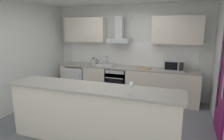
{
  "coord_description": "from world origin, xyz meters",
  "views": [
    {
      "loc": [
        1.5,
        -3.74,
        1.97
      ],
      "look_at": [
        0.03,
        0.35,
        1.05
      ],
      "focal_mm": 32.17,
      "sensor_mm": 36.0,
      "label": 1
    }
  ],
  "objects": [
    {
      "name": "oven",
      "position": [
        -0.23,
        1.51,
        0.46
      ],
      "size": [
        0.6,
        0.62,
        0.8
      ],
      "color": "slate",
      "rests_on": "ground"
    },
    {
      "name": "chopping_board",
      "position": [
        0.51,
        1.49,
        0.91
      ],
      "size": [
        0.39,
        0.3,
        0.02
      ],
      "primitive_type": "cube",
      "rotation": [
        0.0,
        0.0,
        -0.27
      ],
      "color": "tan",
      "rests_on": "counter_back"
    },
    {
      "name": "ground",
      "position": [
        0.0,
        0.0,
        -0.01
      ],
      "size": [
        5.42,
        4.72,
        0.02
      ],
      "primitive_type": "cube",
      "color": "slate"
    },
    {
      "name": "wall_back",
      "position": [
        0.0,
        1.92,
        1.3
      ],
      "size": [
        5.42,
        0.12,
        2.6
      ],
      "primitive_type": "cube",
      "color": "silver",
      "rests_on": "ground"
    },
    {
      "name": "backsplash_tile",
      "position": [
        0.0,
        1.85,
        1.23
      ],
      "size": [
        3.76,
        0.02,
        0.66
      ],
      "primitive_type": "cube",
      "color": "white"
    },
    {
      "name": "counter_back",
      "position": [
        0.0,
        1.54,
        0.45
      ],
      "size": [
        3.89,
        0.6,
        0.9
      ],
      "color": "beige",
      "rests_on": "ground"
    },
    {
      "name": "wine_glass",
      "position": [
        0.8,
        -0.93,
        1.13
      ],
      "size": [
        0.08,
        0.08,
        0.18
      ],
      "color": "silver",
      "rests_on": "counter_island"
    },
    {
      "name": "microwave",
      "position": [
        1.28,
        1.49,
        1.05
      ],
      "size": [
        0.5,
        0.38,
        0.3
      ],
      "color": "#B7BABC",
      "rests_on": "counter_back"
    },
    {
      "name": "upper_cabinets",
      "position": [
        0.0,
        1.69,
        1.91
      ],
      "size": [
        3.84,
        0.32,
        0.7
      ],
      "color": "beige"
    },
    {
      "name": "kettle",
      "position": [
        -0.94,
        1.48,
        1.01
      ],
      "size": [
        0.29,
        0.15,
        0.24
      ],
      "color": "#B7BABC",
      "rests_on": "counter_back"
    },
    {
      "name": "refrigerator",
      "position": [
        -1.48,
        1.51,
        0.43
      ],
      "size": [
        0.58,
        0.6,
        0.85
      ],
      "color": "white",
      "rests_on": "ground"
    },
    {
      "name": "sink",
      "position": [
        -0.59,
        1.52,
        0.93
      ],
      "size": [
        0.5,
        0.4,
        0.26
      ],
      "color": "silver",
      "rests_on": "counter_back"
    },
    {
      "name": "range_hood",
      "position": [
        -0.23,
        1.64,
        1.79
      ],
      "size": [
        0.62,
        0.45,
        0.72
      ],
      "color": "#B7BABC"
    },
    {
      "name": "side_door",
      "position": [
        2.2,
        0.19,
        1.03
      ],
      "size": [
        0.08,
        0.85,
        2.05
      ],
      "color": "#7A1456",
      "rests_on": "ground"
    },
    {
      "name": "wall_left",
      "position": [
        -2.27,
        0.0,
        1.3
      ],
      "size": [
        0.12,
        4.72,
        2.6
      ],
      "primitive_type": "cube",
      "color": "silver",
      "rests_on": "ground"
    },
    {
      "name": "counter_island",
      "position": [
        0.09,
        -0.84,
        0.51
      ],
      "size": [
        3.03,
        0.64,
        1.01
      ],
      "color": "beige",
      "rests_on": "ground"
    }
  ]
}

